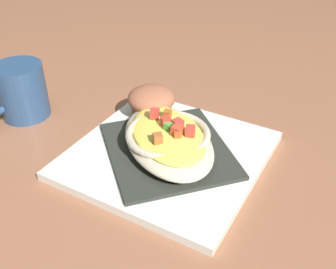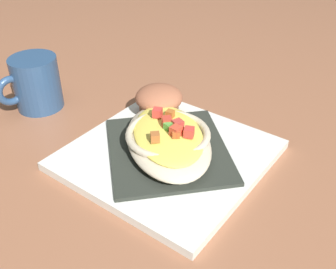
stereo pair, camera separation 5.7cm
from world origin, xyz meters
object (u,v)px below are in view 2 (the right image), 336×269
gratin_dish (168,137)px  muffin (159,101)px  square_plate (168,155)px  coffee_mug (36,85)px

gratin_dish → muffin: 0.10m
square_plate → coffee_mug: (0.01, 0.27, 0.04)m
gratin_dish → square_plate: bearing=115.2°
muffin → coffee_mug: (-0.07, 0.21, 0.00)m
square_plate → muffin: size_ratio=3.41×
muffin → coffee_mug: coffee_mug is taller
gratin_dish → muffin: bearing=39.6°
muffin → square_plate: bearing=-140.4°
square_plate → gratin_dish: bearing=-64.8°
gratin_dish → coffee_mug: (0.01, 0.27, 0.00)m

